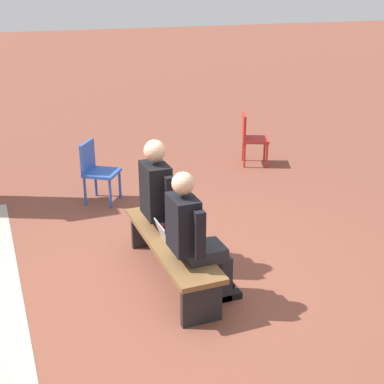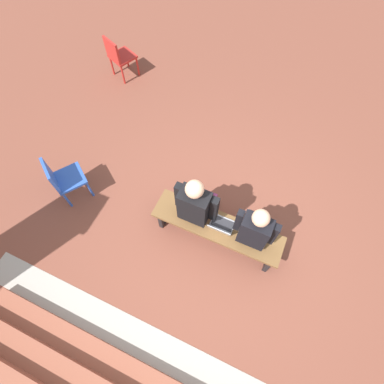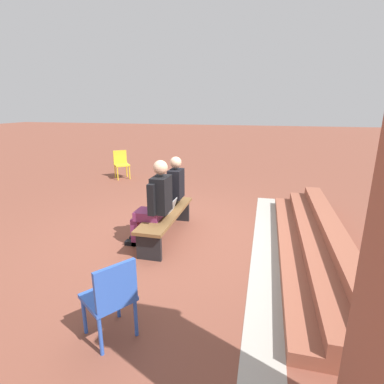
# 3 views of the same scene
# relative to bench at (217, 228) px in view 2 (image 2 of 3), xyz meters

# --- Properties ---
(ground_plane) EXTENTS (60.00, 60.00, 0.00)m
(ground_plane) POSITION_rel_bench_xyz_m (-0.06, 0.08, -0.35)
(ground_plane) COLOR brown
(concrete_strip) EXTENTS (5.33, 0.40, 0.01)m
(concrete_strip) POSITION_rel_bench_xyz_m (0.00, 1.64, -0.35)
(concrete_strip) COLOR #A8A399
(concrete_strip) RESTS_ON ground
(bench) EXTENTS (1.80, 0.44, 0.45)m
(bench) POSITION_rel_bench_xyz_m (0.00, 0.00, 0.00)
(bench) COLOR brown
(bench) RESTS_ON ground
(person_student) EXTENTS (0.52, 0.66, 1.31)m
(person_student) POSITION_rel_bench_xyz_m (-0.46, -0.07, 0.35)
(person_student) COLOR #232328
(person_student) RESTS_ON ground
(person_adult) EXTENTS (0.57, 0.72, 1.39)m
(person_adult) POSITION_rel_bench_xyz_m (0.33, -0.07, 0.38)
(person_adult) COLOR #7F2D5B
(person_adult) RESTS_ON ground
(laptop) EXTENTS (0.32, 0.29, 0.21)m
(laptop) POSITION_rel_bench_xyz_m (-0.05, 0.01, 0.15)
(laptop) COLOR #9EA0A5
(laptop) RESTS_ON bench
(plastic_chair_by_pillar) EXTENTS (0.55, 0.55, 0.84)m
(plastic_chair_by_pillar) POSITION_rel_bench_xyz_m (2.99, -2.43, 0.13)
(plastic_chair_by_pillar) COLOR red
(plastic_chair_by_pillar) RESTS_ON ground
(plastic_chair_far_left) EXTENTS (0.58, 0.58, 0.84)m
(plastic_chair_far_left) POSITION_rel_bench_xyz_m (2.32, 0.25, 0.13)
(plastic_chair_far_left) COLOR #2D56B7
(plastic_chair_far_left) RESTS_ON ground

